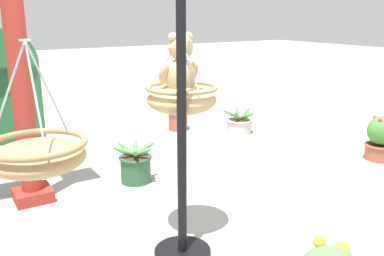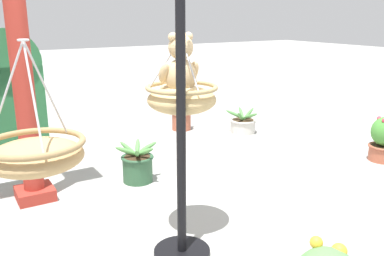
% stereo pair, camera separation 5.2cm
% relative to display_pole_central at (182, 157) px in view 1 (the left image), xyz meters
% --- Properties ---
extents(ground_plane, '(40.00, 40.00, 0.00)m').
position_rel_display_pole_central_xyz_m(ground_plane, '(0.24, 0.15, -0.81)').
color(ground_plane, '#9E9E99').
extents(display_pole_central, '(0.44, 0.44, 2.55)m').
position_rel_display_pole_central_xyz_m(display_pole_central, '(0.00, 0.00, 0.00)').
color(display_pole_central, black).
rests_on(display_pole_central, ground).
extents(hanging_basket_with_teddy, '(0.56, 0.56, 0.58)m').
position_rel_display_pole_central_xyz_m(hanging_basket_with_teddy, '(0.15, 0.25, 0.39)').
color(hanging_basket_with_teddy, tan).
extents(teddy_bear, '(0.34, 0.30, 0.49)m').
position_rel_display_pole_central_xyz_m(teddy_bear, '(0.15, 0.27, 0.60)').
color(teddy_bear, tan).
extents(hanging_basket_left_high, '(0.57, 0.57, 0.74)m').
position_rel_display_pole_central_xyz_m(hanging_basket_left_high, '(-1.03, -0.14, 0.25)').
color(hanging_basket_left_high, tan).
extents(greenhouse_pillar_right, '(0.38, 0.38, 2.78)m').
position_rel_display_pole_central_xyz_m(greenhouse_pillar_right, '(-0.77, 1.65, 0.54)').
color(greenhouse_pillar_right, '#9E2D23').
rests_on(greenhouse_pillar_right, ground).
extents(potted_plant_tall_leafy, '(0.50, 0.46, 0.45)m').
position_rel_display_pole_central_xyz_m(potted_plant_tall_leafy, '(0.31, 1.54, -0.62)').
color(potted_plant_tall_leafy, '#2D5638').
rests_on(potted_plant_tall_leafy, ground).
extents(potted_plant_bushy_green, '(0.49, 0.55, 0.39)m').
position_rel_display_pole_central_xyz_m(potted_plant_bushy_green, '(2.55, 2.51, -0.67)').
color(potted_plant_bushy_green, beige).
rests_on(potted_plant_bushy_green, ground).
extents(potted_plant_conical_shrub, '(0.40, 0.39, 0.44)m').
position_rel_display_pole_central_xyz_m(potted_plant_conical_shrub, '(1.80, 3.16, -0.63)').
color(potted_plant_conical_shrub, '#AD563D').
rests_on(potted_plant_conical_shrub, ground).
extents(potted_plant_trailing_ivy, '(0.37, 0.37, 0.59)m').
position_rel_display_pole_central_xyz_m(potted_plant_trailing_ivy, '(3.28, 0.55, -0.52)').
color(potted_plant_trailing_ivy, '#AD563D').
rests_on(potted_plant_trailing_ivy, ground).
extents(display_sign_board, '(0.79, 0.13, 1.67)m').
position_rel_display_pole_central_xyz_m(display_sign_board, '(-0.77, 2.74, 0.17)').
color(display_sign_board, '#286B3D').
rests_on(display_sign_board, ground).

